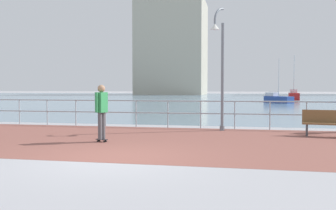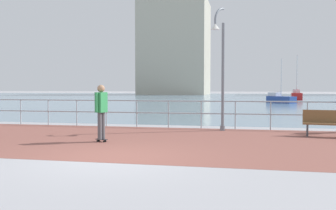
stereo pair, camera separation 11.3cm
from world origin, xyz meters
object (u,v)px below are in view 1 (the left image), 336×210
skateboarder (101,108)px  sailboat_gray (294,95)px  sailboat_yellow (278,99)px  lamppost (220,63)px  park_bench (326,123)px

skateboarder → sailboat_gray: (11.70, 42.92, -0.49)m
sailboat_yellow → sailboat_gray: (3.31, 11.59, 0.13)m
sailboat_yellow → sailboat_gray: 12.05m
skateboarder → sailboat_yellow: bearing=75.0°
lamppost → sailboat_gray: (8.22, 39.24, -2.08)m
lamppost → sailboat_gray: sailboat_gray is taller
sailboat_yellow → sailboat_gray: sailboat_gray is taller
lamppost → park_bench: size_ratio=2.94×
skateboarder → park_bench: (7.23, 2.75, -0.61)m
skateboarder → sailboat_gray: 44.49m
park_bench → sailboat_yellow: bearing=87.7°
sailboat_gray → skateboarder: bearing=-105.2°
skateboarder → sailboat_gray: size_ratio=0.29×
lamppost → sailboat_gray: size_ratio=0.78×
park_bench → sailboat_gray: size_ratio=0.26×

